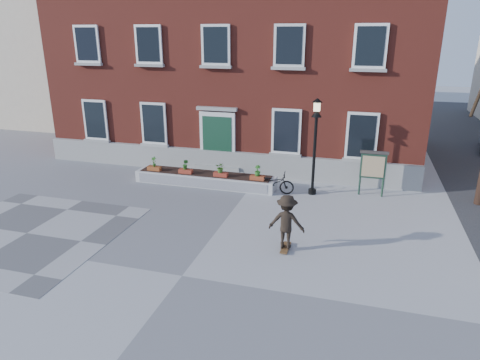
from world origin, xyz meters
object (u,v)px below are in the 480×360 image
(lamp_post, at_px, (315,134))
(skateboarder, at_px, (287,222))
(bicycle, at_px, (273,183))
(notice_board, at_px, (373,166))

(lamp_post, distance_m, skateboarder, 5.31)
(skateboarder, bearing_deg, bicycle, 106.61)
(lamp_post, relative_size, notice_board, 2.10)
(bicycle, distance_m, notice_board, 4.06)
(bicycle, relative_size, lamp_post, 0.44)
(bicycle, distance_m, lamp_post, 2.64)
(notice_board, bearing_deg, bicycle, -167.70)
(bicycle, xyz_separation_m, skateboarder, (1.39, -4.66, 0.46))
(bicycle, relative_size, notice_board, 0.93)
(lamp_post, height_order, skateboarder, lamp_post)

